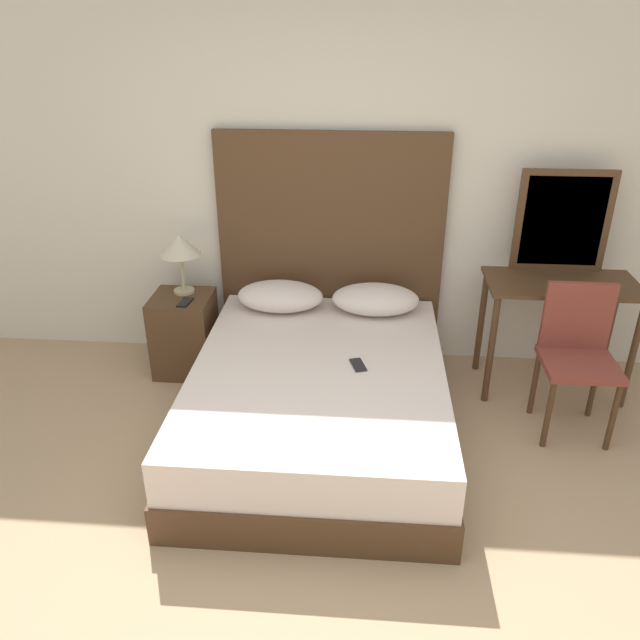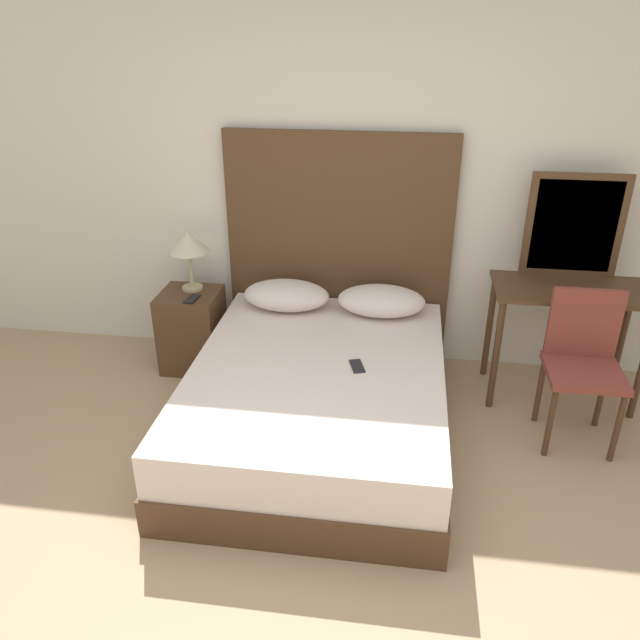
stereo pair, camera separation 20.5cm
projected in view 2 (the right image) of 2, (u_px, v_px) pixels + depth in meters
name	position (u px, v px, depth m)	size (l,w,h in m)	color
ground_plane	(299.00, 598.00, 2.81)	(16.00, 16.00, 0.00)	tan
wall_back	(354.00, 178.00, 4.28)	(10.00, 0.06, 2.70)	silver
bed	(318.00, 400.00, 3.81)	(1.52, 1.99, 0.49)	#4C331E
headboard	(338.00, 251.00, 4.46)	(1.60, 0.05, 1.68)	#4C331E
pillow_left	(286.00, 295.00, 4.38)	(0.60, 0.37, 0.20)	silver
pillow_right	(381.00, 301.00, 4.29)	(0.60, 0.37, 0.20)	silver
phone_on_bed	(357.00, 366.00, 3.68)	(0.11, 0.16, 0.01)	#232328
nightstand	(192.00, 330.00, 4.54)	(0.42, 0.40, 0.59)	#4C331E
table_lamp	(188.00, 244.00, 4.34)	(0.28, 0.28, 0.43)	tan
phone_on_nightstand	(192.00, 299.00, 4.32)	(0.09, 0.16, 0.01)	black
vanity_desk	(569.00, 308.00, 4.03)	(0.98, 0.50, 0.80)	#4C331E
vanity_mirror	(574.00, 226.00, 4.01)	(0.61, 0.03, 0.68)	#4C331E
chair	(583.00, 356.00, 3.69)	(0.43, 0.41, 0.93)	brown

